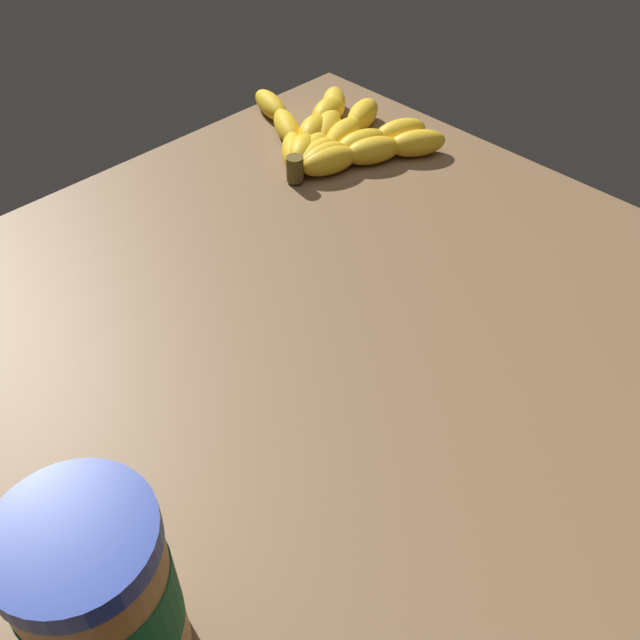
% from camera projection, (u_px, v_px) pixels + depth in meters
% --- Properties ---
extents(ground_plane, '(0.92, 0.73, 0.04)m').
position_uv_depth(ground_plane, '(259.00, 381.00, 0.64)').
color(ground_plane, brown).
extents(banana_bunch, '(0.20, 0.27, 0.03)m').
position_uv_depth(banana_bunch, '(334.00, 136.00, 0.88)').
color(banana_bunch, gold).
rests_on(banana_bunch, ground_plane).
extents(peanut_butter_jar, '(0.09, 0.09, 0.14)m').
position_uv_depth(peanut_butter_jar, '(100.00, 599.00, 0.40)').
color(peanut_butter_jar, '#B27238').
rests_on(peanut_butter_jar, ground_plane).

